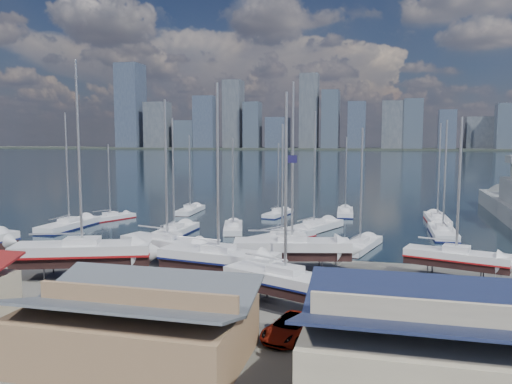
# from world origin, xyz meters

# --- Properties ---
(ground) EXTENTS (1400.00, 1400.00, 0.00)m
(ground) POSITION_xyz_m (0.00, -10.00, 0.00)
(ground) COLOR #605E59
(ground) RESTS_ON ground
(water) EXTENTS (1400.00, 600.00, 0.40)m
(water) POSITION_xyz_m (0.00, 300.00, -0.15)
(water) COLOR #182B39
(water) RESTS_ON ground
(far_shore) EXTENTS (1400.00, 80.00, 2.20)m
(far_shore) POSITION_xyz_m (0.00, 560.00, 1.10)
(far_shore) COLOR #2D332D
(far_shore) RESTS_ON ground
(skyline) EXTENTS (639.14, 43.80, 107.69)m
(skyline) POSITION_xyz_m (-7.83, 553.76, 39.09)
(skyline) COLOR #475166
(skyline) RESTS_ON far_shore
(shed_grey) EXTENTS (12.60, 8.40, 4.17)m
(shed_grey) POSITION_xyz_m (0.00, -26.00, 2.15)
(shed_grey) COLOR #8C6B4C
(shed_grey) RESTS_ON ground
(shed_blue) EXTENTS (13.65, 9.45, 4.71)m
(shed_blue) POSITION_xyz_m (16.00, -26.00, 2.42)
(shed_blue) COLOR #BFB293
(shed_blue) RESTS_ON ground
(sailboat_cradle_1) EXTENTS (12.25, 7.13, 18.89)m
(sailboat_cradle_1) POSITION_xyz_m (-12.39, -12.10, 2.22)
(sailboat_cradle_1) COLOR #2D2D33
(sailboat_cradle_1) RESTS_ON ground
(sailboat_cradle_2) EXTENTS (10.07, 5.33, 15.85)m
(sailboat_cradle_2) POSITION_xyz_m (-6.79, -6.60, 2.07)
(sailboat_cradle_2) COLOR #2D2D33
(sailboat_cradle_2) RESTS_ON ground
(sailboat_cradle_3) EXTENTS (10.73, 4.52, 16.75)m
(sailboat_cradle_3) POSITION_xyz_m (-0.21, -10.97, 2.11)
(sailboat_cradle_3) COLOR #2D2D33
(sailboat_cradle_3) RESTS_ON ground
(sailboat_cradle_4) EXTENTS (11.05, 5.30, 17.29)m
(sailboat_cradle_4) POSITION_xyz_m (5.10, -5.41, 2.14)
(sailboat_cradle_4) COLOR #2D2D33
(sailboat_cradle_4) RESTS_ON ground
(sailboat_cradle_5) EXTENTS (9.79, 6.16, 15.41)m
(sailboat_cradle_5) POSITION_xyz_m (6.45, -15.97, 2.04)
(sailboat_cradle_5) COLOR #2D2D33
(sailboat_cradle_5) RESTS_ON ground
(sailboat_cradle_6) EXTENTS (8.93, 4.79, 14.06)m
(sailboat_cradle_6) POSITION_xyz_m (19.39, -4.99, 1.97)
(sailboat_cradle_6) COLOR #2D2D33
(sailboat_cradle_6) RESTS_ON ground
(sailboat_moored_0) EXTENTS (3.24, 11.07, 16.48)m
(sailboat_moored_0) POSITION_xyz_m (-28.25, 8.98, 0.31)
(sailboat_moored_0) COLOR black
(sailboat_moored_0) RESTS_ON water
(sailboat_moored_1) EXTENTS (5.26, 8.23, 11.97)m
(sailboat_moored_1) POSITION_xyz_m (-26.58, 16.81, 0.31)
(sailboat_moored_1) COLOR black
(sailboat_moored_1) RESTS_ON water
(sailboat_moored_2) EXTENTS (2.98, 9.06, 13.49)m
(sailboat_moored_2) POSITION_xyz_m (-17.66, 26.88, 0.32)
(sailboat_moored_2) COLOR black
(sailboat_moored_2) RESTS_ON water
(sailboat_moored_3) EXTENTS (3.04, 10.41, 15.52)m
(sailboat_moored_3) POSITION_xyz_m (-12.41, 8.01, 0.31)
(sailboat_moored_3) COLOR black
(sailboat_moored_3) RESTS_ON water
(sailboat_moored_4) EXTENTS (4.61, 8.89, 12.93)m
(sailboat_moored_4) POSITION_xyz_m (-5.99, 12.69, 0.32)
(sailboat_moored_4) COLOR black
(sailboat_moored_4) RESTS_ON water
(sailboat_moored_5) EXTENTS (3.77, 8.39, 12.13)m
(sailboat_moored_5) POSITION_xyz_m (-2.78, 27.05, 0.31)
(sailboat_moored_5) COLOR black
(sailboat_moored_5) RESTS_ON water
(sailboat_moored_6) EXTENTS (7.44, 9.77, 14.62)m
(sailboat_moored_6) POSITION_xyz_m (1.55, 8.08, 0.31)
(sailboat_moored_6) COLOR black
(sailboat_moored_6) RESTS_ON water
(sailboat_moored_7) EXTENTS (7.11, 11.33, 16.60)m
(sailboat_moored_7) POSITION_xyz_m (4.48, 15.23, 0.32)
(sailboat_moored_7) COLOR black
(sailboat_moored_7) RESTS_ON water
(sailboat_moored_8) EXTENTS (3.02, 8.94, 13.16)m
(sailboat_moored_8) POSITION_xyz_m (7.53, 30.69, 0.31)
(sailboat_moored_8) COLOR black
(sailboat_moored_8) RESTS_ON water
(sailboat_moored_9) EXTENTS (4.88, 9.65, 14.03)m
(sailboat_moored_9) POSITION_xyz_m (10.89, 5.39, 0.32)
(sailboat_moored_9) COLOR black
(sailboat_moored_9) RESTS_ON water
(sailboat_moored_10) EXTENTS (2.86, 10.21, 15.26)m
(sailboat_moored_10) POSITION_xyz_m (20.74, 16.01, 0.31)
(sailboat_moored_10) COLOR black
(sailboat_moored_10) RESTS_ON water
(sailboat_moored_11) EXTENTS (3.10, 10.23, 15.19)m
(sailboat_moored_11) POSITION_xyz_m (21.13, 26.41, 0.31)
(sailboat_moored_11) COLOR black
(sailboat_moored_11) RESTS_ON water
(car_a) EXTENTS (1.91, 4.22, 1.40)m
(car_a) POSITION_xyz_m (-10.21, -19.17, 0.70)
(car_a) COLOR gray
(car_a) RESTS_ON ground
(car_b) EXTENTS (4.09, 2.41, 1.27)m
(car_b) POSITION_xyz_m (-2.92, -20.94, 0.64)
(car_b) COLOR gray
(car_b) RESTS_ON ground
(car_c) EXTENTS (3.43, 5.29, 1.35)m
(car_c) POSITION_xyz_m (7.69, -20.96, 0.68)
(car_c) COLOR gray
(car_c) RESTS_ON ground
(car_d) EXTENTS (3.81, 5.24, 1.41)m
(car_d) POSITION_xyz_m (13.85, -18.72, 0.71)
(car_d) COLOR gray
(car_d) RESTS_ON ground
(flagpole) EXTENTS (0.98, 0.12, 11.04)m
(flagpole) POSITION_xyz_m (5.11, -8.27, 6.30)
(flagpole) COLOR white
(flagpole) RESTS_ON ground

